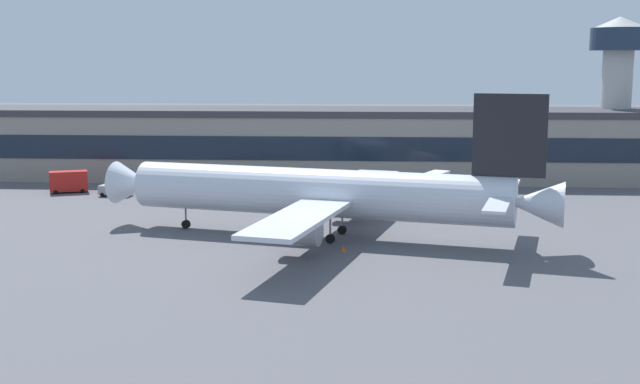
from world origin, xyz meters
TOP-DOWN VIEW (x-y plane):
  - ground_plane at (0.00, 0.00)m, footprint 600.00×600.00m
  - terminal_building at (0.00, 48.50)m, footprint 143.21×17.77m
  - airliner at (3.69, -2.17)m, footprint 56.51×48.37m
  - control_tower at (53.73, 52.01)m, footprint 10.27×10.27m
  - belt_loader at (-4.84, 29.91)m, footprint 6.63×2.96m
  - follow_me_car at (10.41, 26.55)m, footprint 4.70×2.79m
  - pushback_tractor at (-31.56, 26.37)m, footprint 5.00×3.00m
  - catering_truck at (19.21, 26.89)m, footprint 5.46×7.62m
  - stair_truck at (-40.41, 29.11)m, footprint 6.46×4.41m
  - traffic_cone_0 at (6.20, -9.23)m, footprint 0.59×0.59m

SIDE VIEW (x-z plane):
  - ground_plane at x=0.00m, z-range 0.00..0.00m
  - traffic_cone_0 at x=6.20m, z-range 0.00..0.74m
  - pushback_tractor at x=-31.56m, z-range 0.17..1.92m
  - follow_me_car at x=10.41m, z-range 0.17..2.02m
  - belt_loader at x=-4.84m, z-range 0.18..2.13m
  - stair_truck at x=-40.41m, z-range 0.20..3.75m
  - catering_truck at x=19.21m, z-range 0.22..4.37m
  - airliner at x=3.69m, z-range -3.36..14.50m
  - terminal_building at x=0.00m, z-range 0.02..12.83m
  - control_tower at x=53.73m, z-range 3.75..33.00m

